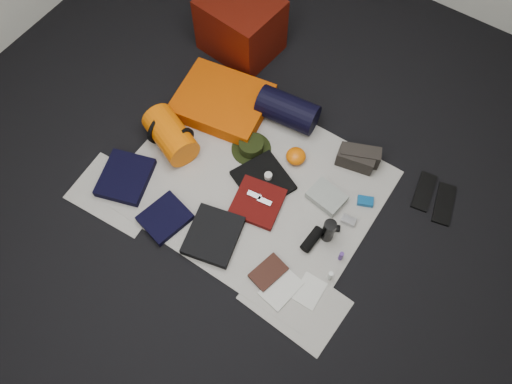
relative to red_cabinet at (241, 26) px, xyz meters
The scene contains 37 objects.
floor 1.23m from the red_cabinet, 52.26° to the right, with size 4.50×4.50×0.02m, color black.
newspaper_mat 1.23m from the red_cabinet, 52.26° to the right, with size 1.60×1.30×0.01m, color beige.
newspaper_sheet_front_left 1.52m from the red_cabinet, 88.48° to the right, with size 0.58×0.40×0.00m, color beige.
newspaper_sheet_front_right 2.02m from the red_cabinet, 46.33° to the right, with size 0.58×0.40×0.00m, color beige.
red_cabinet is the anchor object (origin of this frame).
sleeping_pad 0.61m from the red_cabinet, 68.83° to the right, with size 0.63×0.51×0.11m, color #CC4A02.
stuff_sack 1.01m from the red_cabinet, 83.52° to the right, with size 0.23×0.23×0.39m, color #DE5D03.
sack_strap_left 1.00m from the red_cabinet, 89.23° to the right, with size 0.22×0.22×0.03m, color black.
sack_strap_right 1.03m from the red_cabinet, 77.93° to the right, with size 0.22×0.22×0.03m, color black.
navy_duffel 0.76m from the red_cabinet, 30.23° to the right, with size 0.22×0.22×0.42m, color black.
boonie_brim 0.96m from the red_cabinet, 51.28° to the right, with size 0.28×0.28×0.01m, color black.
boonie_crown 0.95m from the red_cabinet, 51.28° to the right, with size 0.17×0.17×0.07m, color black.
hiking_boot_left 1.31m from the red_cabinet, 18.01° to the right, with size 0.27×0.10×0.13m, color #292420.
hiking_boot_right 1.32m from the red_cabinet, 19.98° to the right, with size 0.25×0.09×0.13m, color #292420.
flip_flop_left 1.77m from the red_cabinet, 12.08° to the right, with size 0.11×0.29×0.02m, color black.
flip_flop_right 1.91m from the red_cabinet, 11.47° to the right, with size 0.11×0.30×0.02m, color black.
trousers_navy_a 1.40m from the red_cabinet, 89.01° to the right, with size 0.31×0.35×0.05m, color black.
trousers_navy_b 1.54m from the red_cabinet, 73.94° to the right, with size 0.25×0.29×0.04m, color black.
trousers_charcoal 1.60m from the red_cabinet, 61.76° to the right, with size 0.31×0.35×0.05m, color black.
black_tshirt 1.21m from the red_cabinet, 48.49° to the right, with size 0.34×0.32×0.03m, color black.
red_shirt 1.37m from the red_cabinet, 50.96° to the right, with size 0.30×0.30×0.04m, color #4E0A08.
orange_stuff_sack 1.10m from the red_cabinet, 35.58° to the right, with size 0.14×0.14×0.09m, color #DE5D03.
first_aid_pouch 1.44m from the red_cabinet, 32.66° to the right, with size 0.23×0.17×0.06m, color gray.
water_bottle 1.68m from the red_cabinet, 36.72° to the right, with size 0.08×0.08×0.19m, color black.
speaker 1.68m from the red_cabinet, 40.23° to the right, with size 0.07×0.07×0.17m, color black.
compact_camera 1.65m from the red_cabinet, 30.71° to the right, with size 0.09×0.05×0.04m, color #B2B2B7.
cyan_case 1.58m from the red_cabinet, 24.62° to the right, with size 0.10×0.07×0.03m, color #0D4B83.
toiletry_purple 1.84m from the red_cabinet, 36.07° to the right, with size 0.03×0.03×0.08m, color #452577.
toiletry_clear 1.94m from the red_cabinet, 39.43° to the right, with size 0.03×0.03×0.09m, color silver.
paperback_book 1.84m from the red_cabinet, 50.29° to the right, with size 0.14×0.22×0.03m, color black.
map_booklet 1.94m from the red_cabinet, 48.35° to the right, with size 0.16×0.24×0.01m, color silver.
map_printout 1.99m from the red_cabinet, 43.55° to the right, with size 0.15×0.19×0.01m, color silver.
sunglasses 1.65m from the red_cabinet, 34.79° to the right, with size 0.10×0.04×0.02m, color black.
key_cluster 1.48m from the red_cabinet, 86.53° to the right, with size 0.08×0.08×0.01m, color #B2B2B7.
tape_roll 1.20m from the red_cabinet, 46.81° to the right, with size 0.05×0.05×0.04m, color beige.
energy_bar_a 1.33m from the red_cabinet, 51.77° to the right, with size 0.10×0.04×0.01m, color #B2B2B7.
energy_bar_b 1.38m from the red_cabinet, 49.13° to the right, with size 0.10×0.04×0.01m, color #B2B2B7.
Camera 1 is at (0.89, -1.27, 2.93)m, focal length 35.00 mm.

